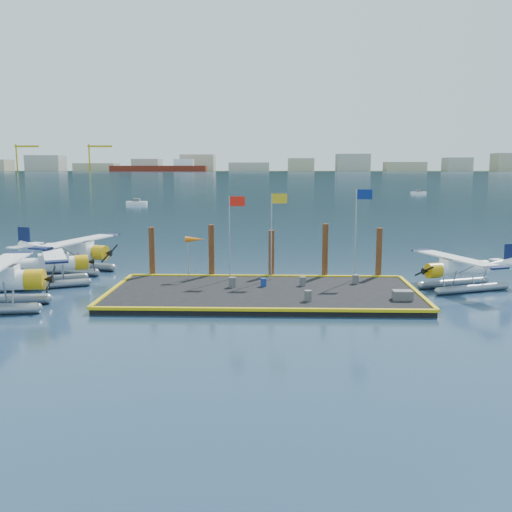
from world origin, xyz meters
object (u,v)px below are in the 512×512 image
(crate, at_px, (402,295))
(flagpole_yellow, at_px, (274,223))
(piling_0, at_px, (152,254))
(seaplane_d, at_px, (459,271))
(drum_4, at_px, (356,279))
(flagpole_red, at_px, (232,224))
(piling_4, at_px, (379,255))
(drum_5, at_px, (264,282))
(windsock, at_px, (195,240))
(seaplane_b, at_px, (49,267))
(seaplane_c, at_px, (74,253))
(drum_0, at_px, (232,282))
(flagpole_blue, at_px, (359,221))
(piling_2, at_px, (271,256))
(drum_2, at_px, (303,281))
(drum_1, at_px, (308,296))
(piling_3, at_px, (325,252))
(piling_1, at_px, (212,253))

(crate, height_order, flagpole_yellow, flagpole_yellow)
(flagpole_yellow, bearing_deg, piling_0, 170.14)
(piling_0, bearing_deg, seaplane_d, -7.36)
(drum_4, bearing_deg, flagpole_red, 171.38)
(piling_4, bearing_deg, drum_4, -125.77)
(drum_5, bearing_deg, windsock, 154.05)
(flagpole_yellow, bearing_deg, seaplane_d, -5.55)
(seaplane_b, height_order, seaplane_c, seaplane_c)
(seaplane_d, distance_m, drum_0, 15.77)
(flagpole_red, relative_size, piling_0, 1.50)
(seaplane_d, height_order, flagpole_blue, flagpole_blue)
(drum_0, xyz_separation_m, windsock, (-2.90, 2.79, 2.48))
(seaplane_c, bearing_deg, flagpole_red, 87.98)
(drum_5, distance_m, flagpole_blue, 8.19)
(flagpole_red, xyz_separation_m, piling_2, (2.79, 1.60, -2.50))
(seaplane_b, height_order, flagpole_red, flagpole_red)
(drum_2, bearing_deg, flagpole_blue, 27.69)
(drum_1, xyz_separation_m, windsock, (-7.79, 6.63, 2.50))
(drum_2, distance_m, piling_4, 7.03)
(piling_3, bearing_deg, drum_4, -56.97)
(flagpole_red, bearing_deg, piling_0, 165.54)
(flagpole_blue, bearing_deg, drum_2, -152.31)
(seaplane_d, distance_m, piling_1, 17.81)
(piling_2, distance_m, piling_3, 4.01)
(piling_3, bearing_deg, drum_1, -101.94)
(flagpole_red, distance_m, piling_1, 3.28)
(seaplane_c, bearing_deg, seaplane_d, 95.91)
(flagpole_yellow, xyz_separation_m, piling_0, (-9.20, 1.60, -2.51))
(piling_1, relative_size, piling_3, 0.98)
(drum_4, relative_size, drum_5, 1.11)
(piling_3, bearing_deg, piling_0, 180.00)
(drum_0, xyz_separation_m, drum_1, (4.88, -3.84, -0.02))
(drum_0, xyz_separation_m, flagpole_blue, (8.82, 2.79, 3.94))
(drum_2, height_order, crate, drum_2)
(piling_3, bearing_deg, drum_5, -138.21)
(drum_0, relative_size, drum_4, 1.10)
(drum_5, bearing_deg, piling_0, 154.55)
(crate, distance_m, piling_1, 14.84)
(flagpole_blue, height_order, piling_2, flagpole_blue)
(seaplane_b, bearing_deg, drum_1, 48.32)
(seaplane_b, relative_size, seaplane_c, 0.90)
(drum_4, distance_m, flagpole_yellow, 6.97)
(flagpole_red, bearing_deg, drum_4, -8.62)
(drum_5, height_order, piling_3, piling_3)
(piling_0, distance_m, piling_3, 13.00)
(drum_0, height_order, piling_0, piling_0)
(seaplane_b, bearing_deg, drum_5, 60.02)
(piling_1, bearing_deg, flagpole_red, -43.15)
(seaplane_d, bearing_deg, piling_1, 59.74)
(drum_4, bearing_deg, seaplane_b, 178.72)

